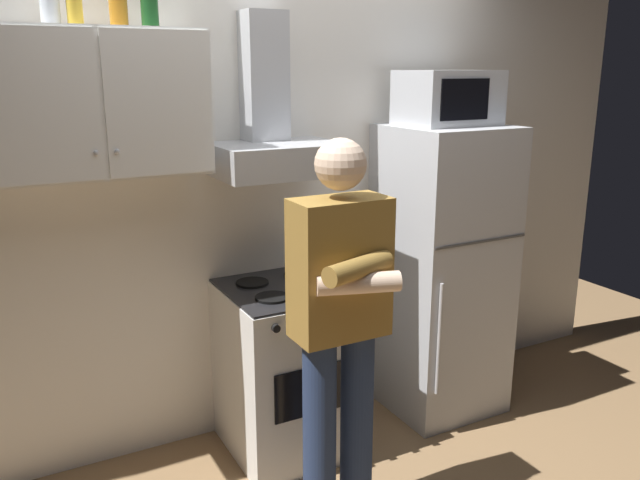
% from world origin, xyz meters
% --- Properties ---
extents(ground_plane, '(7.00, 7.00, 0.00)m').
position_xyz_m(ground_plane, '(0.00, 0.00, 0.00)').
color(ground_plane, olive).
extents(back_wall_tiled, '(4.80, 0.10, 2.70)m').
position_xyz_m(back_wall_tiled, '(0.00, 0.60, 1.35)').
color(back_wall_tiled, silver).
rests_on(back_wall_tiled, ground_plane).
extents(upper_cabinet, '(0.90, 0.37, 0.60)m').
position_xyz_m(upper_cabinet, '(-0.85, 0.37, 1.75)').
color(upper_cabinet, white).
extents(stove_oven, '(0.60, 0.62, 0.87)m').
position_xyz_m(stove_oven, '(-0.05, 0.25, 0.43)').
color(stove_oven, white).
rests_on(stove_oven, ground_plane).
extents(range_hood, '(0.60, 0.44, 0.75)m').
position_xyz_m(range_hood, '(-0.05, 0.38, 1.60)').
color(range_hood, '#B7BABF').
extents(refrigerator, '(0.60, 0.62, 1.60)m').
position_xyz_m(refrigerator, '(0.90, 0.25, 0.80)').
color(refrigerator, silver).
rests_on(refrigerator, ground_plane).
extents(microwave, '(0.48, 0.37, 0.28)m').
position_xyz_m(microwave, '(0.90, 0.27, 1.74)').
color(microwave, '#B7BABF').
rests_on(microwave, refrigerator).
extents(person_standing, '(0.38, 0.33, 1.64)m').
position_xyz_m(person_standing, '(-0.10, -0.36, 0.90)').
color(person_standing, navy).
rests_on(person_standing, ground_plane).
extents(bottle_spice_jar, '(0.06, 0.06, 0.13)m').
position_xyz_m(bottle_spice_jar, '(-0.90, 0.35, 2.11)').
color(bottle_spice_jar, gold).
rests_on(bottle_spice_jar, upper_cabinet).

